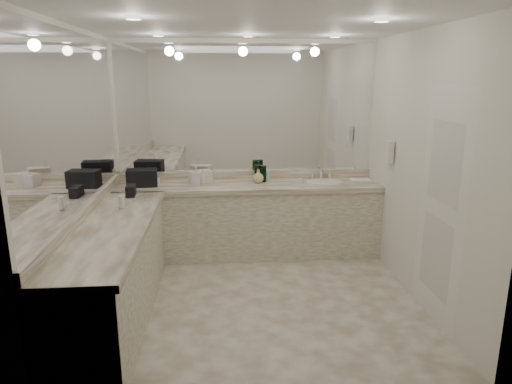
{
  "coord_description": "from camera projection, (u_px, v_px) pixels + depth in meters",
  "views": [
    {
      "loc": [
        -0.33,
        -4.18,
        2.16
      ],
      "look_at": [
        0.04,
        0.4,
        1.0
      ],
      "focal_mm": 32.0,
      "sensor_mm": 36.0,
      "label": 1
    }
  ],
  "objects": [
    {
      "name": "green_bottle_3",
      "position": [
        259.0,
        173.0,
        5.66
      ],
      "size": [
        0.07,
        0.07,
        0.2
      ],
      "primitive_type": "cylinder",
      "color": "#165223",
      "rests_on": "vanity_back_top"
    },
    {
      "name": "vanity_left_top",
      "position": [
        111.0,
        229.0,
        3.99
      ],
      "size": [
        0.64,
        2.42,
        0.06
      ],
      "primitive_type": "cube",
      "color": "beige",
      "rests_on": "vanity_left_base"
    },
    {
      "name": "wall_left",
      "position": [
        80.0,
        174.0,
        4.15
      ],
      "size": [
        0.02,
        3.0,
        2.6
      ],
      "primitive_type": "cube",
      "color": "silver",
      "rests_on": "floor"
    },
    {
      "name": "faucet",
      "position": [
        321.0,
        173.0,
        5.79
      ],
      "size": [
        0.24,
        0.16,
        0.14
      ],
      "primitive_type": "cube",
      "color": "silver",
      "rests_on": "vanity_back_top"
    },
    {
      "name": "wall_back",
      "position": [
        246.0,
        147.0,
        5.72
      ],
      "size": [
        3.2,
        0.02,
        2.6
      ],
      "primitive_type": "cube",
      "color": "silver",
      "rests_on": "floor"
    },
    {
      "name": "hand_towel",
      "position": [
        361.0,
        181.0,
        5.59
      ],
      "size": [
        0.24,
        0.16,
        0.04
      ],
      "primitive_type": "cube",
      "rotation": [
        0.0,
        0.0,
        -0.01
      ],
      "color": "white",
      "rests_on": "vanity_back_top"
    },
    {
      "name": "green_bottle_2",
      "position": [
        257.0,
        173.0,
        5.63
      ],
      "size": [
        0.07,
        0.07,
        0.21
      ],
      "primitive_type": "cylinder",
      "color": "#165223",
      "rests_on": "vanity_back_top"
    },
    {
      "name": "backsplash_left",
      "position": [
        86.0,
        211.0,
        4.24
      ],
      "size": [
        0.04,
        3.0,
        0.1
      ],
      "primitive_type": "cube",
      "color": "beige",
      "rests_on": "vanity_left_top"
    },
    {
      "name": "backsplash_back",
      "position": [
        246.0,
        175.0,
        5.79
      ],
      "size": [
        3.2,
        0.04,
        0.1
      ],
      "primitive_type": "cube",
      "color": "beige",
      "rests_on": "vanity_back_top"
    },
    {
      "name": "wall_phone",
      "position": [
        390.0,
        152.0,
        5.06
      ],
      "size": [
        0.06,
        0.1,
        0.24
      ],
      "primitive_type": "cube",
      "color": "white",
      "rests_on": "wall_right"
    },
    {
      "name": "amenity_bottle_2",
      "position": [
        158.0,
        181.0,
        5.53
      ],
      "size": [
        0.05,
        0.05,
        0.06
      ],
      "primitive_type": "cylinder",
      "color": "white",
      "rests_on": "vanity_back_top"
    },
    {
      "name": "sink",
      "position": [
        324.0,
        183.0,
        5.6
      ],
      "size": [
        0.44,
        0.44,
        0.03
      ],
      "primitive_type": "cylinder",
      "color": "white",
      "rests_on": "vanity_back_top"
    },
    {
      "name": "vanity_left_base",
      "position": [
        114.0,
        276.0,
        4.1
      ],
      "size": [
        0.6,
        2.4,
        0.84
      ],
      "primitive_type": "cube",
      "color": "silver",
      "rests_on": "floor"
    },
    {
      "name": "green_bottle_1",
      "position": [
        263.0,
        174.0,
        5.61
      ],
      "size": [
        0.07,
        0.07,
        0.2
      ],
      "primitive_type": "cylinder",
      "color": "#165223",
      "rests_on": "vanity_back_top"
    },
    {
      "name": "door",
      "position": [
        441.0,
        208.0,
        3.97
      ],
      "size": [
        0.02,
        0.82,
        2.1
      ],
      "primitive_type": "cube",
      "color": "white",
      "rests_on": "wall_right"
    },
    {
      "name": "amenity_bottle_0",
      "position": [
        193.0,
        180.0,
        5.51
      ],
      "size": [
        0.06,
        0.06,
        0.11
      ],
      "primitive_type": "cylinder",
      "color": "white",
      "rests_on": "vanity_back_top"
    },
    {
      "name": "black_toiletry_bag",
      "position": [
        142.0,
        178.0,
        5.39
      ],
      "size": [
        0.37,
        0.25,
        0.2
      ],
      "primitive_type": "cube",
      "rotation": [
        0.0,
        0.0,
        0.1
      ],
      "color": "black",
      "rests_on": "vanity_back_top"
    },
    {
      "name": "vanity_back_base",
      "position": [
        248.0,
        221.0,
        5.65
      ],
      "size": [
        3.2,
        0.6,
        0.84
      ],
      "primitive_type": "cube",
      "color": "silver",
      "rests_on": "floor"
    },
    {
      "name": "mirror_left",
      "position": [
        76.0,
        122.0,
        4.03
      ],
      "size": [
        0.01,
        2.92,
        1.55
      ],
      "primitive_type": "cube",
      "color": "white",
      "rests_on": "wall_left"
    },
    {
      "name": "amenity_bottle_4",
      "position": [
        301.0,
        181.0,
        5.52
      ],
      "size": [
        0.05,
        0.05,
        0.06
      ],
      "primitive_type": "cylinder",
      "color": "white",
      "rests_on": "vanity_back_top"
    },
    {
      "name": "floor",
      "position": [
        255.0,
        298.0,
        4.59
      ],
      "size": [
        3.2,
        3.2,
        0.0
      ],
      "primitive_type": "plane",
      "color": "beige",
      "rests_on": "ground"
    },
    {
      "name": "amenity_bottle_1",
      "position": [
        143.0,
        183.0,
        5.4
      ],
      "size": [
        0.05,
        0.05,
        0.07
      ],
      "primitive_type": "cylinder",
      "color": "#3F3F4C",
      "rests_on": "vanity_back_top"
    },
    {
      "name": "soap_bottle_b",
      "position": [
        196.0,
        175.0,
        5.48
      ],
      "size": [
        0.11,
        0.11,
        0.22
      ],
      "primitive_type": "imported",
      "rotation": [
        0.0,
        0.0,
        -0.14
      ],
      "color": "white",
      "rests_on": "vanity_back_top"
    },
    {
      "name": "ceiling",
      "position": [
        255.0,
        25.0,
        3.95
      ],
      "size": [
        3.2,
        3.2,
        0.0
      ],
      "primitive_type": "plane",
      "color": "white",
      "rests_on": "floor"
    },
    {
      "name": "mirror_back",
      "position": [
        246.0,
        109.0,
        5.59
      ],
      "size": [
        3.12,
        0.01,
        1.55
      ],
      "primitive_type": "cube",
      "color": "white",
      "rests_on": "wall_back"
    },
    {
      "name": "amenity_bottle_3",
      "position": [
        267.0,
        175.0,
        5.66
      ],
      "size": [
        0.06,
        0.06,
        0.14
      ],
      "primitive_type": "cylinder",
      "color": "silver",
      "rests_on": "vanity_back_top"
    },
    {
      "name": "vanity_back_top",
      "position": [
        247.0,
        186.0,
        5.53
      ],
      "size": [
        3.2,
        0.64,
        0.06
      ],
      "primitive_type": "cube",
      "color": "beige",
      "rests_on": "vanity_back_base"
    },
    {
      "name": "soap_bottle_a",
      "position": [
        203.0,
        177.0,
        5.5
      ],
      "size": [
        0.08,
        0.08,
        0.18
      ],
      "primitive_type": "imported",
      "rotation": [
        0.0,
        0.0,
        -0.23
      ],
      "color": "silver",
      "rests_on": "vanity_back_top"
    },
    {
      "name": "cream_cosmetic_case",
      "position": [
        201.0,
        177.0,
        5.56
      ],
      "size": [
        0.3,
        0.24,
        0.15
      ],
      "primitive_type": "cube",
      "rotation": [
        0.0,
        0.0,
        0.39
      ],
      "color": "beige",
      "rests_on": "vanity_back_top"
    },
    {
      "name": "soap_bottle_c",
      "position": [
        258.0,
        176.0,
        5.56
      ],
      "size": [
        0.16,
        0.16,
        0.17
      ],
      "primitive_type": "imported",
      "rotation": [
        0.0,
        0.0,
        0.26
      ],
      "color": "#E7C389",
      "rests_on": "vanity_back_top"
    },
    {
      "name": "green_bottle_0",
      "position": [
        264.0,
        174.0,
        5.6
      ],
      "size": [
        0.06,
        0.06,
        0.2
      ],
      "primitive_type": "cylinder",
      "color": "#165223",
      "rests_on": "vanity_back_top"
    },
    {
      "name": "lotion_left",
      "position": [
        122.0,
        202.0,
        4.48
      ],
      "size": [
        0.05,
        0.05,
        0.13
      ],
      "primitive_type": "cylinder",
      "color": "white",
      "rests_on": "vanity_left_top"
    },
    {
      "name": "black_bag_spill",
      "position": [
        131.0,
        191.0,
        4.95
      ],
      "size": [
        0.11,
        0.21,
        0.11
      ],
      "primitive_type": "cube",
      "rotation": [
        0.0,
        0.0,
        0.06
      ],
      "color": "black",
      "rests_on": "vanity_left_top"
    },
    {
      "name": "wall_right",
      "position": [
        420.0,
        169.0,
        4.4
      ],
      "size": [
        0.02,
        3.0,
        2.6
      ],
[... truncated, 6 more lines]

